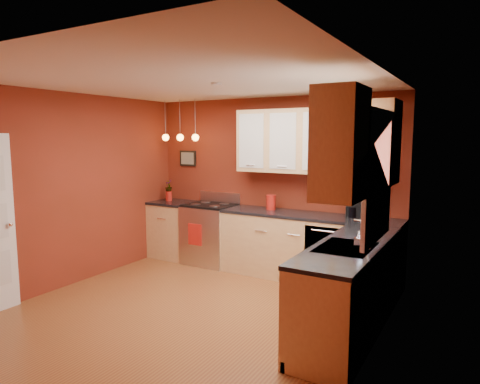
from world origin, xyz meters
The scene contains 26 objects.
floor centered at (0.00, 0.00, 0.00)m, with size 4.20×4.20×0.00m, color brown.
ceiling centered at (0.00, 0.00, 2.60)m, with size 4.00×4.20×0.02m, color silver.
wall_back centered at (0.00, 2.10, 1.30)m, with size 4.00×0.02×2.60m, color maroon.
wall_front centered at (0.00, -2.10, 1.30)m, with size 4.00×0.02×2.60m, color maroon.
wall_left centered at (-2.00, 0.00, 1.30)m, with size 0.02×4.20×2.60m, color maroon.
wall_right centered at (2.00, 0.00, 1.30)m, with size 0.02×4.20×2.60m, color maroon.
base_cabinets_back_left centered at (-1.65, 1.80, 0.45)m, with size 0.70×0.60×0.90m, color #E0B778.
base_cabinets_back_right centered at (0.73, 1.80, 0.45)m, with size 2.54×0.60×0.90m, color #E0B778.
base_cabinets_right centered at (1.70, 0.45, 0.45)m, with size 0.60×2.10×0.90m, color #E0B778.
counter_back_left centered at (-1.65, 1.80, 0.92)m, with size 0.70×0.62×0.04m, color black.
counter_back_right centered at (0.73, 1.80, 0.92)m, with size 2.54×0.62×0.04m, color black.
counter_right centered at (1.70, 0.45, 0.92)m, with size 0.62×2.10×0.04m, color black.
gas_range centered at (-0.92, 1.80, 0.48)m, with size 0.76×0.64×1.11m.
dishwasher_front centered at (1.10, 1.51, 0.45)m, with size 0.60×0.02×0.80m, color silver.
sink centered at (1.70, 0.30, 0.92)m, with size 0.50×0.70×0.33m.
window centered at (1.97, 0.30, 1.69)m, with size 0.06×1.02×1.22m.
upper_cabinets_back centered at (0.60, 1.93, 1.95)m, with size 2.00×0.35×0.90m, color #E0B778.
upper_cabinets_right centered at (1.82, 0.32, 1.95)m, with size 0.35×1.95×0.90m, color #E0B778.
wall_picture centered at (-1.55, 2.08, 1.65)m, with size 0.32×0.03×0.26m, color black.
pendant_lights centered at (-1.45, 1.75, 2.01)m, with size 0.71×0.11×0.66m.
red_canister centered at (0.12, 1.88, 1.05)m, with size 0.15×0.15×0.22m.
red_vase centered at (-1.77, 1.82, 1.02)m, with size 0.10×0.10×0.16m, color #B11B13.
flowers centered at (-1.77, 1.82, 1.19)m, with size 0.12×0.12×0.22m, color #B11B13.
coffee_maker centered at (1.32, 1.94, 1.08)m, with size 0.25×0.24×0.30m.
soap_pump centered at (1.84, 0.23, 1.03)m, with size 0.08×0.08×0.18m, color white.
dish_towel centered at (-0.98, 1.47, 0.52)m, with size 0.24×0.02×0.33m, color #B11B13.
Camera 1 is at (2.84, -3.74, 2.01)m, focal length 32.00 mm.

